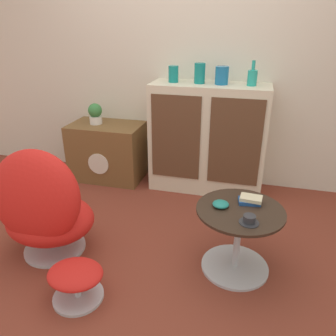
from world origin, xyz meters
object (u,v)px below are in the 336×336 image
at_px(coffee_table, 238,235).
at_px(vase_inner_right, 222,75).
at_px(egg_chair, 43,209).
at_px(vase_leftmost, 173,74).
at_px(teacup, 249,220).
at_px(ottoman, 76,278).
at_px(bowl, 221,204).
at_px(vase_inner_left, 200,73).
at_px(potted_plant, 95,113).
at_px(book_stack, 250,200).
at_px(vase_rightmost, 252,77).
at_px(sideboard, 207,139).
at_px(tv_console, 108,151).

distance_m(coffee_table, vase_inner_right, 1.48).
bearing_deg(egg_chair, vase_leftmost, 66.77).
distance_m(coffee_table, teacup, 0.27).
xyz_separation_m(ottoman, coffee_table, (0.92, 0.53, 0.12)).
bearing_deg(bowl, vase_inner_right, 97.95).
height_order(vase_inner_left, vase_inner_right, vase_inner_left).
bearing_deg(vase_leftmost, coffee_table, -57.73).
bearing_deg(vase_leftmost, bowl, -62.43).
bearing_deg(ottoman, vase_inner_left, 75.80).
distance_m(vase_inner_left, potted_plant, 1.15).
bearing_deg(vase_inner_right, book_stack, -72.09).
relative_size(vase_rightmost, book_stack, 1.34).
bearing_deg(vase_leftmost, ottoman, -96.15).
bearing_deg(egg_chair, sideboard, 55.55).
bearing_deg(sideboard, vase_inner_left, 177.83).
bearing_deg(book_stack, teacup, -89.39).
bearing_deg(book_stack, vase_leftmost, 126.49).
bearing_deg(potted_plant, sideboard, 1.25).
height_order(sideboard, egg_chair, sideboard).
xyz_separation_m(vase_inner_right, book_stack, (0.35, -1.07, -0.63)).
bearing_deg(vase_leftmost, book_stack, -53.51).
height_order(ottoman, teacup, teacup).
relative_size(sideboard, vase_inner_right, 6.99).
relative_size(tv_console, bowl, 7.03).
bearing_deg(tv_console, ottoman, -72.29).
xyz_separation_m(coffee_table, vase_rightmost, (-0.02, 1.17, 0.86)).
distance_m(ottoman, teacup, 1.10).
bearing_deg(vase_rightmost, sideboard, -179.39).
bearing_deg(egg_chair, ottoman, -39.10).
bearing_deg(potted_plant, coffee_table, -36.18).
xyz_separation_m(vase_inner_left, book_stack, (0.55, -1.07, -0.65)).
relative_size(coffee_table, bowl, 5.33).
bearing_deg(potted_plant, egg_chair, -80.10).
height_order(ottoman, book_stack, book_stack).
distance_m(ottoman, bowl, 1.01).
bearing_deg(vase_rightmost, egg_chair, -133.57).
bearing_deg(tv_console, vase_rightmost, 1.20).
relative_size(ottoman, teacup, 2.86).
xyz_separation_m(sideboard, teacup, (0.45, -1.31, -0.03)).
bearing_deg(vase_rightmost, vase_inner_right, -180.00).
relative_size(vase_inner_left, potted_plant, 0.85).
bearing_deg(teacup, ottoman, -158.74).
relative_size(tv_console, vase_inner_right, 4.77).
height_order(vase_leftmost, book_stack, vase_leftmost).
xyz_separation_m(tv_console, vase_inner_right, (1.16, 0.03, 0.83)).
height_order(tv_console, book_stack, tv_console).
height_order(egg_chair, teacup, egg_chair).
relative_size(vase_inner_left, vase_rightmost, 0.84).
distance_m(vase_leftmost, vase_rightmost, 0.71).
distance_m(vase_inner_left, bowl, 1.39).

